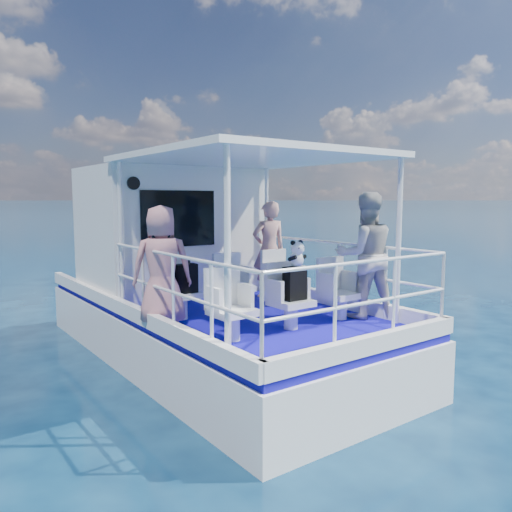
{
  "coord_description": "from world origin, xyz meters",
  "views": [
    {
      "loc": [
        -4.06,
        -5.91,
        2.56
      ],
      "look_at": [
        -0.05,
        -0.4,
        1.78
      ],
      "focal_mm": 35.0,
      "sensor_mm": 36.0,
      "label": 1
    }
  ],
  "objects_px": {
    "passenger_port_fwd": "(162,266)",
    "panda": "(297,254)",
    "passenger_stbd_aft": "(365,255)",
    "backpack_center": "(295,283)"
  },
  "relations": [
    {
      "from": "backpack_center",
      "to": "passenger_port_fwd",
      "type": "bearing_deg",
      "value": 137.48
    },
    {
      "from": "passenger_stbd_aft",
      "to": "backpack_center",
      "type": "bearing_deg",
      "value": 23.77
    },
    {
      "from": "passenger_stbd_aft",
      "to": "panda",
      "type": "distance_m",
      "value": 1.21
    },
    {
      "from": "backpack_center",
      "to": "panda",
      "type": "bearing_deg",
      "value": -29.01
    },
    {
      "from": "passenger_port_fwd",
      "to": "passenger_stbd_aft",
      "type": "height_order",
      "value": "passenger_stbd_aft"
    },
    {
      "from": "passenger_stbd_aft",
      "to": "panda",
      "type": "relative_size",
      "value": 5.24
    },
    {
      "from": "passenger_port_fwd",
      "to": "panda",
      "type": "relative_size",
      "value": 4.72
    },
    {
      "from": "passenger_port_fwd",
      "to": "panda",
      "type": "height_order",
      "value": "passenger_port_fwd"
    },
    {
      "from": "passenger_stbd_aft",
      "to": "passenger_port_fwd",
      "type": "bearing_deg",
      "value": 0.97
    },
    {
      "from": "passenger_stbd_aft",
      "to": "backpack_center",
      "type": "height_order",
      "value": "passenger_stbd_aft"
    }
  ]
}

